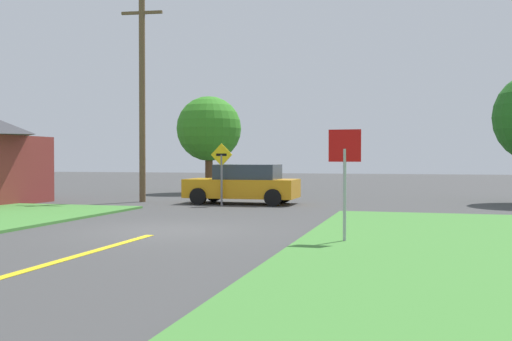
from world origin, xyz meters
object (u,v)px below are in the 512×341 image
car_approaching_junction (243,184)px  pine_tree_center (209,129)px  direction_sign (222,167)px  stop_sign (345,164)px  utility_pole_mid (142,96)px

car_approaching_junction → pine_tree_center: 8.40m
direction_sign → pine_tree_center: (-3.47, 8.05, 1.95)m
stop_sign → car_approaching_junction: (-5.37, 10.32, -0.92)m
car_approaching_junction → utility_pole_mid: size_ratio=0.52×
stop_sign → car_approaching_junction: bearing=-62.1°
utility_pole_mid → pine_tree_center: utility_pole_mid is taller
car_approaching_junction → pine_tree_center: size_ratio=0.87×
stop_sign → car_approaching_junction: size_ratio=0.54×
direction_sign → stop_sign: bearing=-57.1°
direction_sign → pine_tree_center: size_ratio=0.47×
stop_sign → car_approaching_junction: stop_sign is taller
direction_sign → pine_tree_center: bearing=113.3°
stop_sign → utility_pole_mid: 14.52m
stop_sign → direction_sign: size_ratio=1.01×
utility_pole_mid → pine_tree_center: bearing=85.9°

